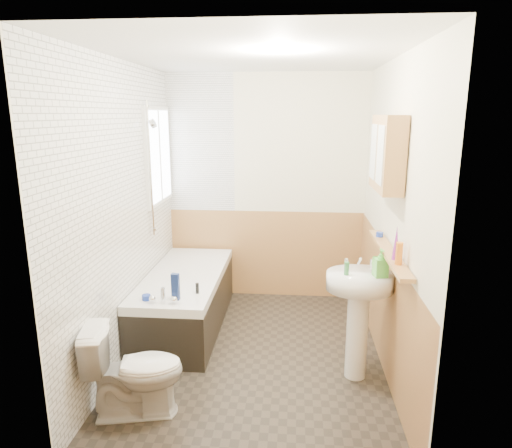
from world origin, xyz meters
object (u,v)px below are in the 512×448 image
Objects in this scene: bathtub at (186,299)px; pine_shelf at (389,252)px; sink at (359,304)px; medicine_cabinet at (387,153)px; toilet at (135,371)px.

pine_shelf is (1.77, -0.77, 0.76)m from bathtub.
pine_shelf reaches higher than sink.
toilet is at bearing -156.40° from medicine_cabinet.
sink is at bearing 178.80° from pine_shelf.
sink reaches higher than bathtub.
bathtub reaches higher than toilet.
bathtub is 2.37m from medicine_cabinet.
toilet is 2.03m from pine_shelf.
toilet is at bearing -91.25° from bathtub.
toilet is at bearing -161.48° from pine_shelf.
medicine_cabinet reaches higher than bathtub.
medicine_cabinet is at bearing -78.31° from toilet.
medicine_cabinet is (-0.03, 0.17, 0.73)m from pine_shelf.
pine_shelf is at bearing -13.77° from sink.
sink is 0.81× the size of pine_shelf.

